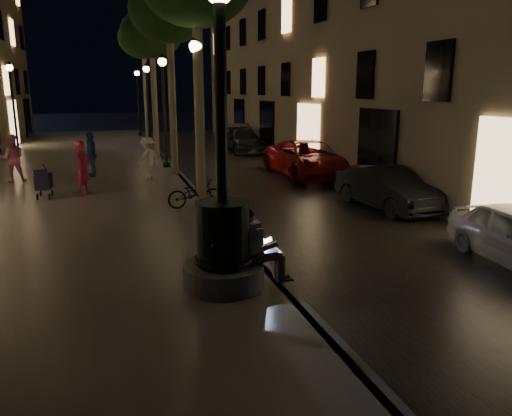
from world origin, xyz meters
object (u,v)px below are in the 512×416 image
object	(u,v)px
seated_man_laptop	(258,244)
tree_far	(143,39)
lamp_curb_d	(138,93)
lamp_curb_c	(147,95)
pedestrian_red	(83,168)
car_rear	(243,140)
pedestrian_white	(148,158)
lamp_left_c	(12,95)
lamp_curb_a	(197,100)
stroller	(44,182)
tree_second	(169,12)
car_fifth	(237,135)
bicycle	(195,193)
lamp_curb_b	(164,96)
pedestrian_pink	(12,158)
tree_third	(151,34)
fountain_lamppost	(223,230)
car_third	(308,159)
pedestrian_blue	(91,154)
car_second	(387,188)

from	to	relation	value
seated_man_laptop	tree_far	world-z (taller)	tree_far
lamp_curb_d	lamp_curb_c	bearing A→B (deg)	-90.00
pedestrian_red	car_rear	bearing A→B (deg)	-6.72
pedestrian_white	lamp_left_c	bearing A→B (deg)	-100.39
lamp_curb_a	pedestrian_red	size ratio (longest dim) A/B	2.75
lamp_curb_a	stroller	distance (m)	5.74
pedestrian_red	lamp_curb_a	bearing A→B (deg)	-100.84
pedestrian_red	pedestrian_white	world-z (taller)	pedestrian_red
tree_second	car_fifth	bearing A→B (deg)	63.47
pedestrian_red	bicycle	size ratio (longest dim) A/B	1.10
lamp_curb_b	tree_second	bearing A→B (deg)	-87.14
lamp_left_c	pedestrian_pink	distance (m)	10.32
pedestrian_pink	lamp_left_c	bearing A→B (deg)	-91.44
tree_third	lamp_curb_b	distance (m)	4.94
fountain_lamppost	lamp_curb_a	distance (m)	6.37
seated_man_laptop	lamp_left_c	bearing A→B (deg)	107.68
tree_second	stroller	bearing A→B (deg)	-143.51
fountain_lamppost	car_third	world-z (taller)	fountain_lamppost
stroller	tree_far	bearing A→B (deg)	76.95
pedestrian_white	lamp_curb_a	bearing A→B (deg)	61.71
fountain_lamppost	car_third	bearing A→B (deg)	60.84
stroller	car_third	distance (m)	10.23
car_fifth	tree_far	bearing A→B (deg)	171.26
lamp_left_c	tree_third	bearing A→B (deg)	-29.40
lamp_curb_b	pedestrian_blue	distance (m)	4.06
car_third	pedestrian_blue	size ratio (longest dim) A/B	3.05
fountain_lamppost	lamp_curb_d	xyz separation A→B (m)	(0.70, 30.00, 2.02)
lamp_curb_b	car_fifth	distance (m)	10.69
lamp_curb_a	lamp_curb_b	bearing A→B (deg)	90.00
pedestrian_white	fountain_lamppost	bearing A→B (deg)	52.07
lamp_left_c	bicycle	world-z (taller)	lamp_left_c
lamp_curb_b	car_third	xyz separation A→B (m)	(5.50, -2.89, -2.50)
tree_far	car_rear	size ratio (longest dim) A/B	1.67
lamp_curb_b	lamp_left_c	distance (m)	10.70
car_fifth	car_second	bearing A→B (deg)	-86.40
stroller	pedestrian_pink	bearing A→B (deg)	115.70
tree_second	car_fifth	world-z (taller)	tree_second
tree_far	lamp_curb_c	xyz separation A→B (m)	(-0.08, -2.00, -3.20)
lamp_curb_a	seated_man_laptop	bearing A→B (deg)	-90.84
fountain_lamppost	pedestrian_red	distance (m)	9.20
stroller	car_second	size ratio (longest dim) A/B	0.27
fountain_lamppost	pedestrian_blue	distance (m)	12.67
lamp_curb_c	pedestrian_white	distance (m)	11.19
fountain_lamppost	pedestrian_pink	world-z (taller)	fountain_lamppost
fountain_lamppost	stroller	size ratio (longest dim) A/B	4.97
lamp_left_c	car_second	size ratio (longest dim) A/B	1.24
stroller	car_fifth	size ratio (longest dim) A/B	0.24
lamp_left_c	lamp_curb_c	bearing A→B (deg)	0.00
lamp_curb_d	car_fifth	world-z (taller)	lamp_curb_d
stroller	pedestrian_white	bearing A→B (deg)	38.81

